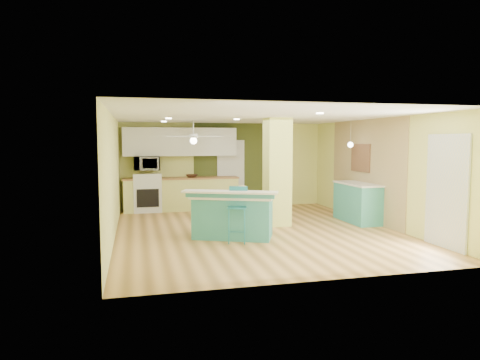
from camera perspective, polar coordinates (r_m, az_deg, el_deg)
name	(u,v)px	position (r m, az deg, el deg)	size (l,w,h in m)	color
floor	(256,231)	(9.51, 2.15, -6.78)	(6.00, 7.00, 0.01)	olive
ceiling	(256,116)	(9.32, 2.20, 8.49)	(6.00, 7.00, 0.01)	white
wall_back	(224,165)	(12.73, -2.17, 1.96)	(6.00, 0.01, 2.50)	#DDDF77
wall_front	(326,193)	(6.06, 11.33, -1.72)	(6.00, 0.01, 2.50)	#DDDF77
wall_left	(113,177)	(8.99, -16.58, 0.40)	(0.01, 7.00, 2.50)	#DDDF77
wall_right	(379,172)	(10.56, 18.05, 1.04)	(0.01, 7.00, 2.50)	#DDDF77
wood_panel	(365,170)	(11.07, 16.34, 1.27)	(0.02, 3.40, 2.50)	#9A8158
olive_accent	(231,165)	(12.76, -1.27, 1.97)	(2.20, 0.02, 2.50)	#3C451B
interior_door	(231,174)	(12.75, -1.24, 0.84)	(0.82, 0.05, 2.00)	silver
french_door	(446,191)	(8.70, 25.82, -1.39)	(0.04, 1.08, 2.10)	silver
column	(277,172)	(10.00, 4.97, 1.06)	(0.55, 0.55, 2.50)	#CDD562
kitchen_run	(181,194)	(12.30, -7.81, -1.84)	(3.25, 0.63, 0.94)	#CFD06D
stove	(147,195)	(12.24, -12.23, -2.00)	(0.76, 0.66, 1.08)	silver
upper_cabinets	(180,142)	(12.33, -7.95, 5.06)	(3.20, 0.34, 0.80)	silver
microwave	(147,163)	(12.17, -12.32, 2.17)	(0.70, 0.48, 0.39)	silver
ceiling_fan	(194,137)	(11.05, -6.22, 5.74)	(1.41, 1.41, 0.61)	silver
pendant_lamp	(350,145)	(11.01, 14.51, 4.60)	(0.14, 0.14, 0.69)	silver
wall_decor	(360,158)	(11.21, 15.77, 2.87)	(0.03, 0.90, 0.70)	brown
peninsula	(233,215)	(8.75, -0.96, -4.71)	(2.01, 1.60, 1.00)	teal
bar_stool	(238,205)	(8.34, -0.29, -3.36)	(0.46, 0.46, 1.09)	teal
side_counter	(357,202)	(10.85, 15.39, -2.88)	(0.63, 1.48, 0.95)	teal
fruit_bowl	(192,176)	(12.23, -6.44, 0.54)	(0.34, 0.34, 0.08)	#382017
canister	(242,190)	(8.80, 0.32, -1.39)	(0.15, 0.15, 0.18)	yellow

